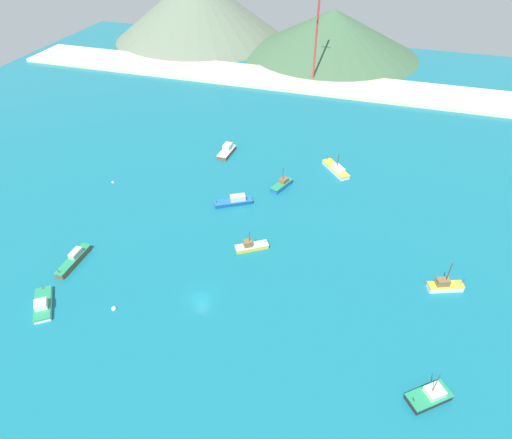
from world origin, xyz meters
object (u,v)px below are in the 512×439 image
fishing_boat_3 (235,201)px  radio_tower (317,31)px  fishing_boat_5 (282,185)px  fishing_boat_2 (227,151)px  buoy_0 (114,309)px  buoy_1 (113,182)px  fishing_boat_4 (336,169)px  fishing_boat_8 (43,304)px  fishing_boat_1 (430,396)px  fishing_boat_7 (445,286)px  fishing_boat_0 (74,260)px  fishing_boat_6 (251,246)px

fishing_boat_3 → radio_tower: radio_tower is taller
fishing_boat_5 → fishing_boat_2: bearing=148.1°
buoy_0 → fishing_boat_3: bearing=74.5°
fishing_boat_3 → buoy_1: size_ratio=13.24×
fishing_boat_4 → buoy_0: fishing_boat_4 is taller
fishing_boat_8 → buoy_0: size_ratio=9.27×
buoy_0 → buoy_1: buoy_0 is taller
fishing_boat_5 → buoy_1: 44.01m
fishing_boat_1 → buoy_0: (-55.43, 1.33, -0.65)m
fishing_boat_2 → buoy_1: 32.66m
fishing_boat_4 → fishing_boat_7: fishing_boat_7 is taller
fishing_boat_0 → fishing_boat_1: 70.60m
fishing_boat_7 → buoy_0: 62.72m
fishing_boat_5 → fishing_boat_6: bearing=-91.2°
fishing_boat_1 → buoy_1: size_ratio=10.37×
fishing_boat_0 → buoy_1: fishing_boat_0 is taller
fishing_boat_1 → fishing_boat_8: 68.24m
radio_tower → fishing_boat_2: bearing=-101.7°
fishing_boat_0 → fishing_boat_2: size_ratio=1.25×
fishing_boat_1 → fishing_boat_3: (-45.00, 38.99, 0.00)m
fishing_boat_0 → buoy_1: 29.75m
fishing_boat_7 → fishing_boat_2: bearing=147.5°
fishing_boat_7 → fishing_boat_8: 75.84m
buoy_0 → radio_tower: size_ratio=0.02×
fishing_boat_4 → fishing_boat_8: fishing_boat_4 is taller
fishing_boat_2 → fishing_boat_5: bearing=-31.9°
fishing_boat_1 → buoy_1: (-78.37, 38.34, -0.68)m
radio_tower → fishing_boat_1: bearing=-71.0°
fishing_boat_6 → buoy_0: fishing_boat_6 is taller
fishing_boat_2 → fishing_boat_4: fishing_boat_4 is taller
fishing_boat_5 → radio_tower: (-6.60, 73.77, 18.14)m
fishing_boat_1 → fishing_boat_6: size_ratio=1.03×
fishing_boat_6 → radio_tower: radio_tower is taller
fishing_boat_0 → fishing_boat_5: size_ratio=1.33×
fishing_boat_2 → radio_tower: (12.77, 61.73, 18.01)m
buoy_0 → radio_tower: bearing=83.9°
fishing_boat_1 → fishing_boat_4: (-23.61, 60.86, -0.04)m
buoy_1 → fishing_boat_0: bearing=-73.5°
fishing_boat_2 → fishing_boat_5: size_ratio=1.06×
fishing_boat_4 → fishing_boat_6: 38.46m
fishing_boat_2 → fishing_boat_3: (10.10, -22.26, -0.16)m
fishing_boat_6 → buoy_0: 30.12m
fishing_boat_4 → fishing_boat_2: bearing=179.3°
buoy_1 → fishing_boat_3: bearing=1.1°
fishing_boat_4 → fishing_boat_7: (26.51, -36.50, 0.23)m
fishing_boat_0 → fishing_boat_6: size_ratio=1.38×
fishing_boat_0 → fishing_boat_8: fishing_boat_0 is taller
fishing_boat_7 → buoy_0: fishing_boat_7 is taller
fishing_boat_1 → fishing_boat_3: fishing_boat_1 is taller
fishing_boat_5 → radio_tower: radio_tower is taller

